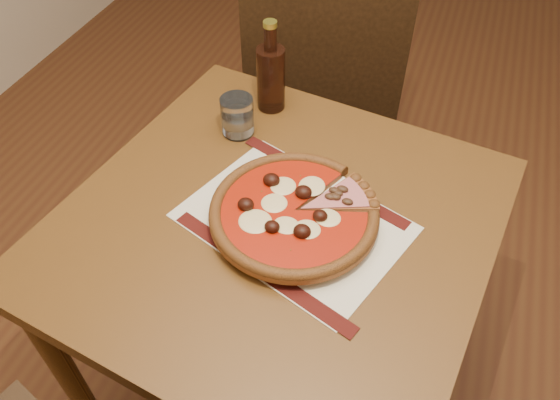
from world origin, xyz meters
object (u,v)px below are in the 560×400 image
at_px(plate, 294,218).
at_px(pizza, 294,211).
at_px(water_glass, 237,116).
at_px(table, 277,250).
at_px(bottle, 271,76).
at_px(chair_far, 321,86).

bearing_deg(plate, pizza, -135.94).
distance_m(pizza, water_glass, 0.30).
height_order(table, plate, plate).
bearing_deg(bottle, pizza, -63.13).
relative_size(chair_far, bottle, 4.38).
bearing_deg(bottle, table, -68.09).
distance_m(chair_far, pizza, 0.79).
bearing_deg(water_glass, chair_far, 84.36).
distance_m(plate, pizza, 0.02).
height_order(chair_far, water_glass, chair_far).
height_order(table, water_glass, water_glass).
bearing_deg(water_glass, bottle, 72.10).
relative_size(plate, pizza, 0.92).
bearing_deg(bottle, plate, -63.06).
bearing_deg(chair_far, pizza, 85.07).
xyz_separation_m(table, chair_far, (-0.12, 0.74, -0.10)).
relative_size(chair_far, plate, 3.24).
bearing_deg(plate, water_glass, 133.52).
xyz_separation_m(water_glass, bottle, (0.04, 0.12, 0.04)).
relative_size(table, chair_far, 0.94).
distance_m(chair_far, plate, 0.78).
height_order(pizza, bottle, bottle).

